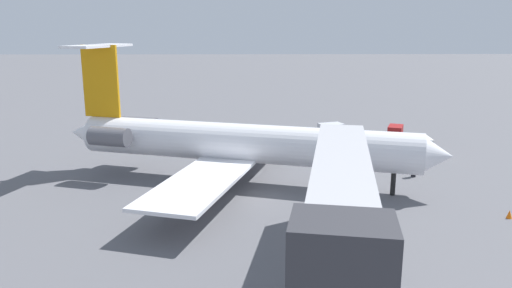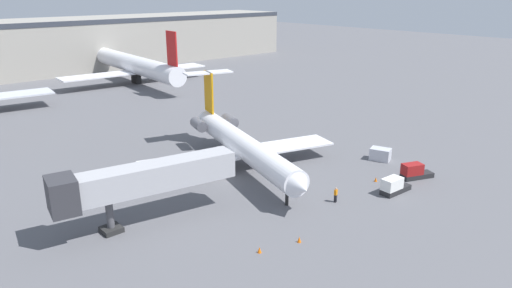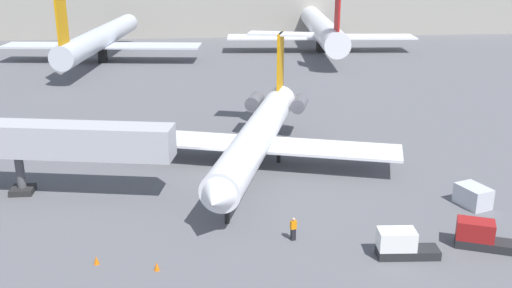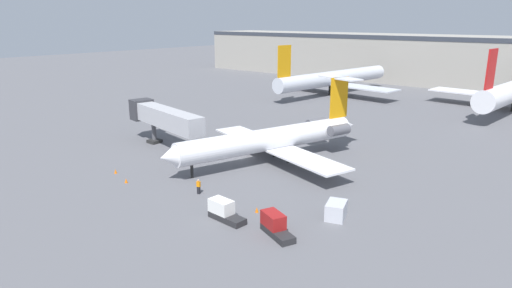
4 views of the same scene
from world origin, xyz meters
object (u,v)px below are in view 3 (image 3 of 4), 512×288
object	(u,v)px
regional_jet	(259,132)
baggage_tug_lead	(480,236)
cargo_container_uld	(473,196)
parked_airliner_west_mid	(321,29)
traffic_cone_far	(157,266)
jet_bridge	(49,141)
baggage_tug_trailing	(401,245)
traffic_cone_mid	(96,260)
traffic_cone_near	(405,229)
parked_airliner_west_end	(101,38)
ground_crew_marshaller	(293,229)

from	to	relation	value
regional_jet	baggage_tug_lead	world-z (taller)	regional_jet
cargo_container_uld	parked_airliner_west_mid	distance (m)	70.02
baggage_tug_lead	traffic_cone_far	distance (m)	21.35
jet_bridge	cargo_container_uld	world-z (taller)	jet_bridge
baggage_tug_trailing	traffic_cone_mid	bearing A→B (deg)	177.67
jet_bridge	cargo_container_uld	xyz separation A→B (m)	(32.84, -5.17, -3.80)
traffic_cone_far	parked_airliner_west_mid	distance (m)	81.60
traffic_cone_near	baggage_tug_trailing	bearing A→B (deg)	-113.16
parked_airliner_west_mid	cargo_container_uld	bearing A→B (deg)	-91.46
traffic_cone_far	cargo_container_uld	bearing A→B (deg)	17.48
baggage_tug_trailing	parked_airliner_west_end	size ratio (longest dim) A/B	0.10
baggage_tug_trailing	traffic_cone_near	xyz separation A→B (m)	(1.39, 3.25, -0.56)
parked_airliner_west_end	parked_airliner_west_mid	world-z (taller)	parked_airliner_west_mid
baggage_tug_lead	traffic_cone_far	world-z (taller)	baggage_tug_lead
baggage_tug_trailing	traffic_cone_far	world-z (taller)	baggage_tug_trailing
cargo_container_uld	parked_airliner_west_mid	bearing A→B (deg)	88.54
baggage_tug_lead	cargo_container_uld	size ratio (longest dim) A/B	1.41
baggage_tug_trailing	cargo_container_uld	size ratio (longest dim) A/B	1.36
jet_bridge	baggage_tug_lead	size ratio (longest dim) A/B	4.24
regional_jet	baggage_tug_lead	size ratio (longest dim) A/B	7.12
baggage_tug_lead	baggage_tug_trailing	bearing A→B (deg)	-172.47
regional_jet	baggage_tug_lead	xyz separation A→B (m)	(13.21, -16.68, -2.39)
jet_bridge	baggage_tug_lead	xyz separation A→B (m)	(30.40, -11.61, -3.77)
traffic_cone_far	parked_airliner_west_end	distance (m)	72.17
ground_crew_marshaller	baggage_tug_trailing	distance (m)	7.22
ground_crew_marshaller	baggage_tug_trailing	world-z (taller)	baggage_tug_trailing
baggage_tug_lead	cargo_container_uld	world-z (taller)	baggage_tug_lead
regional_jet	traffic_cone_near	distance (m)	17.03
ground_crew_marshaller	baggage_tug_trailing	size ratio (longest dim) A/B	0.41
regional_jet	cargo_container_uld	bearing A→B (deg)	-33.23
regional_jet	baggage_tug_trailing	world-z (taller)	regional_jet
traffic_cone_near	parked_airliner_west_end	xyz separation A→B (m)	(-31.34, 67.09, 3.82)
cargo_container_uld	traffic_cone_near	distance (m)	7.77
baggage_tug_trailing	traffic_cone_near	world-z (taller)	baggage_tug_trailing
traffic_cone_near	jet_bridge	bearing A→B (deg)	160.82
parked_airliner_west_end	regional_jet	bearing A→B (deg)	-67.08
ground_crew_marshaller	traffic_cone_far	bearing A→B (deg)	-160.73
baggage_tug_trailing	regional_jet	bearing A→B (deg)	113.48
traffic_cone_mid	traffic_cone_far	bearing A→B (deg)	-15.85
baggage_tug_trailing	cargo_container_uld	bearing A→B (deg)	41.62
regional_jet	baggage_tug_lead	bearing A→B (deg)	-51.62
parked_airliner_west_end	baggage_tug_trailing	bearing A→B (deg)	-66.94
jet_bridge	baggage_tug_lead	bearing A→B (deg)	-20.89
cargo_container_uld	parked_airliner_west_end	xyz separation A→B (m)	(-38.03, 63.17, 3.29)
traffic_cone_mid	traffic_cone_far	size ratio (longest dim) A/B	1.00
jet_bridge	traffic_cone_far	distance (m)	16.17
ground_crew_marshaller	traffic_cone_far	distance (m)	9.61
regional_jet	ground_crew_marshaller	bearing A→B (deg)	-86.30
cargo_container_uld	parked_airliner_west_mid	size ratio (longest dim) A/B	0.07
cargo_container_uld	traffic_cone_mid	xyz separation A→B (m)	(-27.63, -6.38, -0.53)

